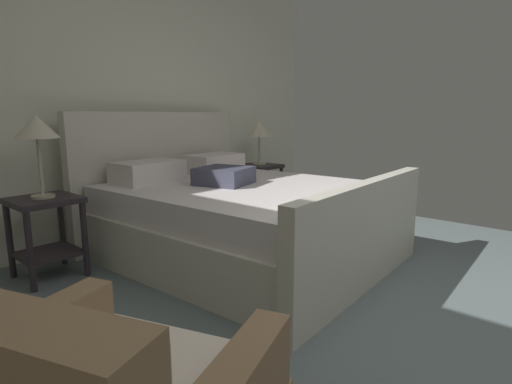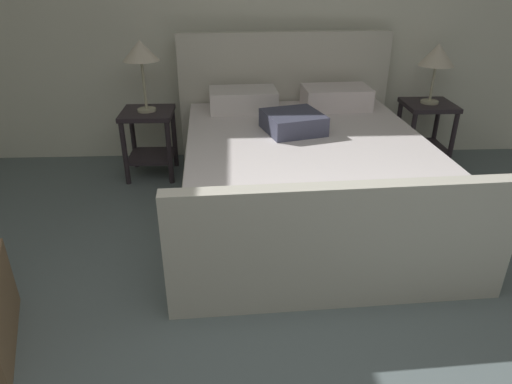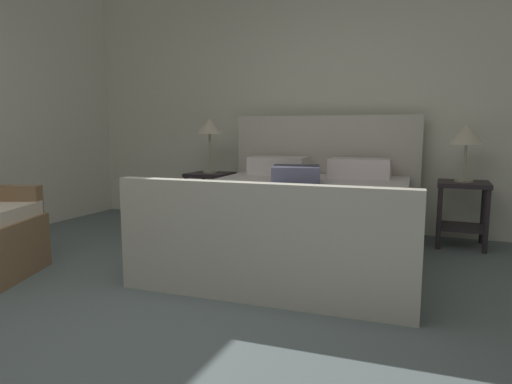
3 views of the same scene
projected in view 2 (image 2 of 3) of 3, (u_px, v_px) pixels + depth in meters
The scene contains 6 objects.
wall_back at pixel (253, 2), 4.09m from camera, with size 5.54×0.12×2.87m, color white.
bed at pixel (303, 169), 3.47m from camera, with size 2.01×2.31×1.21m.
nightstand_right at pixel (426, 124), 4.27m from camera, with size 0.44×0.44×0.60m.
table_lamp_right at pixel (437, 56), 4.00m from camera, with size 0.31×0.31×0.53m.
nightstand_left at pixel (149, 133), 4.05m from camera, with size 0.44×0.44×0.60m.
table_lamp_left at pixel (141, 53), 3.74m from camera, with size 0.30×0.30×0.59m.
Camera 2 is at (-0.18, -1.11, 1.75)m, focal length 32.17 mm.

